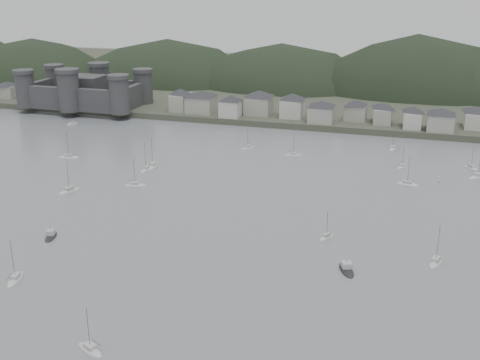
% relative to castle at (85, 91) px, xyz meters
% --- Properties ---
extents(ground, '(900.00, 900.00, 0.00)m').
position_rel_castle_xyz_m(ground, '(120.00, -179.80, -10.96)').
color(ground, slate).
rests_on(ground, ground).
extents(far_shore_land, '(900.00, 250.00, 3.00)m').
position_rel_castle_xyz_m(far_shore_land, '(120.00, 115.20, -9.46)').
color(far_shore_land, '#383D2D').
rests_on(far_shore_land, ground).
extents(forested_ridge, '(851.55, 103.94, 102.57)m').
position_rel_castle_xyz_m(forested_ridge, '(124.83, 89.60, -22.25)').
color(forested_ridge, black).
rests_on(forested_ridge, ground).
extents(castle, '(66.00, 43.00, 20.00)m').
position_rel_castle_xyz_m(castle, '(0.00, 0.00, 0.00)').
color(castle, '#38383B').
rests_on(castle, far_shore_land).
extents(waterfront_town, '(451.48, 28.46, 12.92)m').
position_rel_castle_xyz_m(waterfront_town, '(170.59, 3.54, -2.30)').
color(waterfront_town, '#9F9C91').
rests_on(waterfront_town, far_shore_land).
extents(sailboat_lead, '(4.95, 8.70, 11.34)m').
position_rel_castle_xyz_m(sailboat_lead, '(182.74, -136.48, -10.79)').
color(sailboat_lead, silver).
rests_on(sailboat_lead, ground).
extents(moored_fleet, '(242.03, 177.61, 12.85)m').
position_rel_castle_xyz_m(moored_fleet, '(116.83, -107.04, -10.79)').
color(moored_fleet, silver).
rests_on(moored_fleet, ground).
extents(motor_launch_near, '(6.21, 9.14, 4.04)m').
position_rel_castle_xyz_m(motor_launch_near, '(161.09, -147.60, -10.68)').
color(motor_launch_near, black).
rests_on(motor_launch_near, ground).
extents(motor_launch_far, '(4.92, 8.03, 3.81)m').
position_rel_castle_xyz_m(motor_launch_far, '(78.02, -151.64, -10.67)').
color(motor_launch_far, black).
rests_on(motor_launch_far, ground).
extents(mooring_buoys, '(169.10, 119.17, 0.70)m').
position_rel_castle_xyz_m(mooring_buoys, '(133.81, -120.74, -10.81)').
color(mooring_buoys, '#C46641').
rests_on(mooring_buoys, ground).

